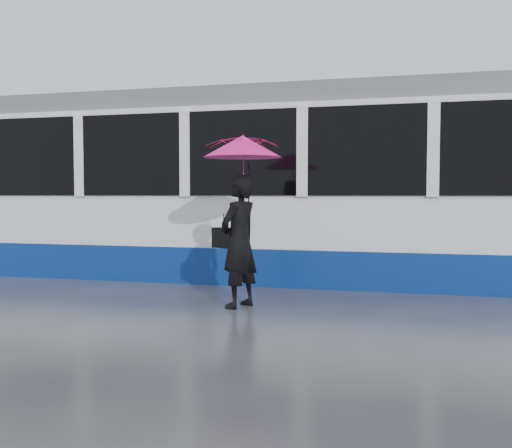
# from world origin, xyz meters

# --- Properties ---
(ground) EXTENTS (90.00, 90.00, 0.00)m
(ground) POSITION_xyz_m (0.00, 0.00, 0.00)
(ground) COLOR #27272C
(ground) RESTS_ON ground
(rails) EXTENTS (34.00, 1.51, 0.02)m
(rails) POSITION_xyz_m (0.00, 2.50, 0.01)
(rails) COLOR #3F3D38
(rails) RESTS_ON ground
(tram) EXTENTS (26.00, 2.56, 3.35)m
(tram) POSITION_xyz_m (2.75, 2.50, 1.64)
(tram) COLOR white
(tram) RESTS_ON ground
(woman) EXTENTS (0.63, 0.76, 1.78)m
(woman) POSITION_xyz_m (-0.30, -0.45, 0.89)
(woman) COLOR black
(woman) RESTS_ON ground
(umbrella) EXTENTS (1.36, 1.36, 1.20)m
(umbrella) POSITION_xyz_m (-0.25, -0.45, 1.95)
(umbrella) COLOR #FF1573
(umbrella) RESTS_ON ground
(handbag) EXTENTS (0.35, 0.24, 0.46)m
(handbag) POSITION_xyz_m (-0.52, -0.43, 0.93)
(handbag) COLOR black
(handbag) RESTS_ON ground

